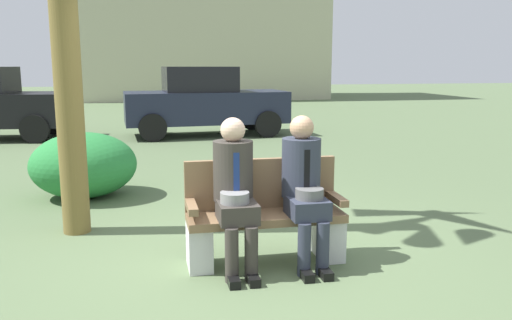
% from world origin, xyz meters
% --- Properties ---
extents(ground_plane, '(80.00, 80.00, 0.00)m').
position_xyz_m(ground_plane, '(0.00, 0.00, 0.00)').
color(ground_plane, '#536644').
extents(park_bench, '(1.37, 0.44, 0.90)m').
position_xyz_m(park_bench, '(0.17, -0.00, 0.40)').
color(park_bench, brown).
rests_on(park_bench, ground).
extents(seated_man_left, '(0.34, 0.72, 1.29)m').
position_xyz_m(seated_man_left, '(-0.11, -0.13, 0.72)').
color(seated_man_left, '#38332D').
rests_on(seated_man_left, ground).
extents(seated_man_right, '(0.34, 0.72, 1.30)m').
position_xyz_m(seated_man_right, '(0.49, -0.13, 0.72)').
color(seated_man_right, '#2D3342').
rests_on(seated_man_right, ground).
extents(shrub_near_bench, '(1.37, 1.26, 0.86)m').
position_xyz_m(shrub_near_bench, '(-1.64, 2.73, 0.43)').
color(shrub_near_bench, '#277A37').
rests_on(shrub_near_bench, ground).
extents(parked_car_far, '(3.98, 1.89, 1.68)m').
position_xyz_m(parked_car_far, '(0.63, 8.51, 0.84)').
color(parked_car_far, '#1E2338').
rests_on(parked_car_far, ground).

